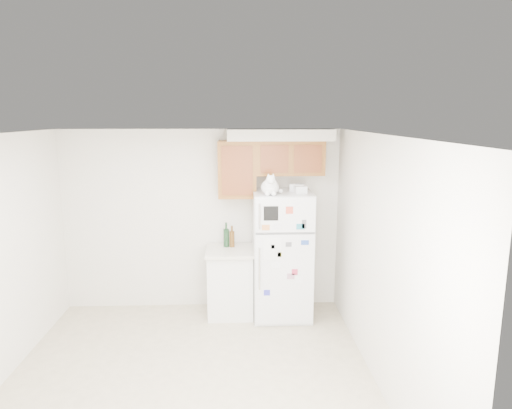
{
  "coord_description": "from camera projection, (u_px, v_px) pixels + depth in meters",
  "views": [
    {
      "loc": [
        0.5,
        -4.2,
        2.67
      ],
      "look_at": [
        0.74,
        1.55,
        1.55
      ],
      "focal_mm": 32.0,
      "sensor_mm": 36.0,
      "label": 1
    }
  ],
  "objects": [
    {
      "name": "base_counter",
      "position": [
        231.0,
        281.0,
        6.19
      ],
      "size": [
        0.64,
        0.64,
        0.92
      ],
      "color": "white",
      "rests_on": "ground_plane"
    },
    {
      "name": "bottle_amber",
      "position": [
        232.0,
        236.0,
        6.18
      ],
      "size": [
        0.07,
        0.07,
        0.29
      ],
      "primitive_type": null,
      "color": "#593814",
      "rests_on": "base_counter"
    },
    {
      "name": "ground_plane",
      "position": [
        189.0,
        385.0,
        4.61
      ],
      "size": [
        3.8,
        4.0,
        0.01
      ],
      "primitive_type": "cube",
      "color": "#C6B698"
    },
    {
      "name": "cat",
      "position": [
        270.0,
        186.0,
        5.69
      ],
      "size": [
        0.28,
        0.41,
        0.29
      ],
      "color": "white",
      "rests_on": "refrigerator"
    },
    {
      "name": "room_shell",
      "position": [
        200.0,
        218.0,
        4.54
      ],
      "size": [
        3.84,
        4.04,
        2.52
      ],
      "color": "silver",
      "rests_on": "ground_plane"
    },
    {
      "name": "storage_box_back",
      "position": [
        297.0,
        188.0,
        5.95
      ],
      "size": [
        0.21,
        0.18,
        0.1
      ],
      "primitive_type": "cube",
      "rotation": [
        0.0,
        0.0,
        -0.36
      ],
      "color": "white",
      "rests_on": "refrigerator"
    },
    {
      "name": "storage_box_front",
      "position": [
        300.0,
        190.0,
        5.82
      ],
      "size": [
        0.17,
        0.13,
        0.09
      ],
      "primitive_type": "cube",
      "rotation": [
        0.0,
        0.0,
        0.17
      ],
      "color": "white",
      "rests_on": "refrigerator"
    },
    {
      "name": "bottle_green",
      "position": [
        226.0,
        235.0,
        6.18
      ],
      "size": [
        0.08,
        0.08,
        0.33
      ],
      "primitive_type": null,
      "color": "#19381E",
      "rests_on": "base_counter"
    },
    {
      "name": "refrigerator",
      "position": [
        282.0,
        255.0,
        6.07
      ],
      "size": [
        0.76,
        0.78,
        1.7
      ],
      "color": "white",
      "rests_on": "ground_plane"
    }
  ]
}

